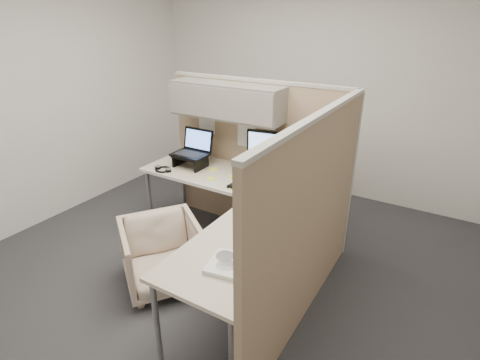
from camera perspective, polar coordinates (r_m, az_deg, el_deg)
The scene contains 20 objects.
ground at distance 3.63m, azimuth -3.49°, elevation -13.44°, with size 4.50×4.50×0.00m, color #2B2A2E.
partition_back at distance 3.86m, azimuth 0.42°, elevation 7.33°, with size 2.00×0.36×1.63m.
partition_right at distance 2.78m, azimuth 10.87°, elevation -6.31°, with size 0.07×2.03×1.63m.
desk at distance 3.29m, azimuth -0.75°, elevation -3.43°, with size 2.00×1.98×0.73m.
office_chair at distance 3.35m, azimuth -11.81°, elevation -10.59°, with size 0.64×0.60×0.66m, color #C3AF9B.
monitor_left at distance 3.61m, azimuth 4.41°, elevation 4.50°, with size 0.44×0.20×0.47m.
monitor_right at distance 3.31m, azimuth 10.04°, elevation 2.42°, with size 0.38×0.28×0.47m.
laptop_station at distance 3.95m, azimuth -7.32°, elevation 4.13°, with size 0.36×0.31×0.38m.
keyboard at distance 3.38m, azimuth 1.73°, elevation -1.60°, with size 0.46×0.15×0.02m, color black.
mouse at distance 3.19m, azimuth 7.87°, elevation -3.42°, with size 0.09×0.06×0.03m, color black.
travel_mug at distance 3.48m, azimuth 7.38°, elevation 0.18°, with size 0.07×0.07×0.16m.
soda_can_green at distance 3.19m, azimuth 9.58°, elevation -2.66°, with size 0.07×0.07×0.12m, color #268C1E.
soda_can_silver at distance 3.41m, azimuth 8.26°, elevation -0.76°, with size 0.07×0.07×0.12m, color #B21E1E.
sticky_note_a at distance 3.65m, azimuth -4.41°, elevation 0.19°, with size 0.08×0.08×0.01m, color #DBE63C.
sticky_note_b at distance 3.44m, azimuth -0.79°, elevation -1.27°, with size 0.08×0.08×0.01m, color #DBE63C.
sticky_note_c at distance 3.88m, azimuth -4.03°, elevation 1.65°, with size 0.08×0.08×0.01m, color #DBE63C.
sticky_note_d at distance 3.69m, azimuth -1.06°, elevation 0.54°, with size 0.08×0.08×0.01m, color #DBE63C.
headphones at distance 3.93m, azimuth -11.66°, elevation 1.62°, with size 0.20×0.16×0.03m.
paper_stack at distance 2.44m, azimuth -2.18°, elevation -12.63°, with size 0.25×0.30×0.03m.
desk_clock at distance 2.77m, azimuth 4.38°, elevation -6.88°, with size 0.10×0.10×0.10m.
Camera 1 is at (1.67, -2.36, 2.19)m, focal length 28.00 mm.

